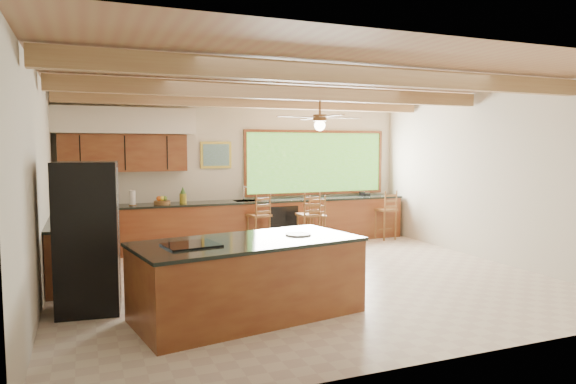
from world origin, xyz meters
name	(u,v)px	position (x,y,z in m)	size (l,w,h in m)	color
ground	(303,279)	(0.00, 0.00, 0.00)	(7.20, 7.20, 0.00)	beige
room_shell	(278,134)	(-0.17, 0.65, 2.21)	(7.27, 6.54, 3.02)	beige
counter_run	(212,228)	(-0.82, 2.52, 0.46)	(7.12, 3.10, 1.25)	brown
island	(248,278)	(-1.30, -1.35, 0.46)	(2.81, 1.68, 0.94)	brown
refrigerator	(88,237)	(-3.05, -0.45, 0.92)	(0.78, 0.76, 1.83)	black
bar_stool_a	(259,216)	(0.10, 2.39, 0.66)	(0.47, 0.47, 1.11)	brown
bar_stool_b	(310,216)	(1.03, 2.05, 0.67)	(0.41, 0.41, 1.13)	brown
bar_stool_c	(317,217)	(1.21, 2.10, 0.63)	(0.47, 0.47, 1.07)	brown
bar_stool_d	(387,211)	(3.02, 2.39, 0.64)	(0.42, 0.42, 1.08)	brown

